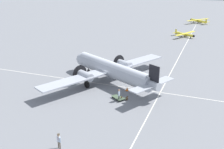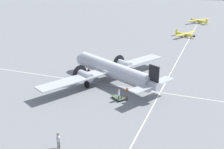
# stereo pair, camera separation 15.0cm
# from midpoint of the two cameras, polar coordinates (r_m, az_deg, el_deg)

# --- Properties ---
(ground_plane) EXTENTS (300.00, 300.00, 0.00)m
(ground_plane) POSITION_cam_midpoint_polar(r_m,az_deg,el_deg) (47.67, 0.09, -1.73)
(ground_plane) COLOR slate
(apron_line_eastwest) EXTENTS (120.00, 0.16, 0.01)m
(apron_line_eastwest) POSITION_cam_midpoint_polar(r_m,az_deg,el_deg) (45.59, 10.11, -3.14)
(apron_line_eastwest) COLOR silver
(apron_line_eastwest) RESTS_ON ground_plane
(apron_line_northsouth) EXTENTS (0.16, 120.00, 0.01)m
(apron_line_northsouth) POSITION_cam_midpoint_polar(r_m,az_deg,el_deg) (46.83, -0.34, -2.15)
(apron_line_northsouth) COLOR silver
(apron_line_northsouth) RESTS_ON ground_plane
(airliner_main) EXTENTS (24.04, 19.05, 5.42)m
(airliner_main) POSITION_cam_midpoint_polar(r_m,az_deg,el_deg) (47.07, -0.20, 1.11)
(airliner_main) COLOR #ADB2BC
(airliner_main) RESTS_ON ground_plane
(crew_foreground) EXTENTS (0.37, 0.58, 1.77)m
(crew_foreground) POSITION_cam_midpoint_polar(r_m,az_deg,el_deg) (31.17, -10.73, -12.80)
(crew_foreground) COLOR #473D2D
(crew_foreground) RESTS_ON ground_plane
(passenger_boarding) EXTENTS (0.63, 0.29, 1.84)m
(passenger_boarding) POSITION_cam_midpoint_polar(r_m,az_deg,el_deg) (40.85, 1.49, -3.97)
(passenger_boarding) COLOR #2D2D33
(passenger_boarding) RESTS_ON ground_plane
(suitcase_near_door) EXTENTS (0.35, 0.13, 0.54)m
(suitcase_near_door) POSITION_cam_midpoint_polar(r_m,az_deg,el_deg) (41.55, 2.04, -4.86)
(suitcase_near_door) COLOR #47331E
(suitcase_near_door) RESTS_ON ground_plane
(suitcase_upright_spare) EXTENTS (0.50, 0.18, 0.52)m
(suitcase_upright_spare) POSITION_cam_midpoint_polar(r_m,az_deg,el_deg) (41.66, 3.14, -4.82)
(suitcase_upright_spare) COLOR brown
(suitcase_upright_spare) RESTS_ON ground_plane
(baggage_cart) EXTENTS (2.19, 2.41, 0.56)m
(baggage_cart) POSITION_cam_midpoint_polar(r_m,az_deg,el_deg) (41.74, 1.36, -4.68)
(baggage_cart) COLOR #4C6047
(baggage_cart) RESTS_ON ground_plane
(light_aircraft_distant) EXTENTS (8.36, 6.55, 1.77)m
(light_aircraft_distant) POSITION_cam_midpoint_polar(r_m,az_deg,el_deg) (83.60, 14.73, 7.91)
(light_aircraft_distant) COLOR yellow
(light_aircraft_distant) RESTS_ON ground_plane
(light_aircraft_taxiing) EXTENTS (8.79, 7.96, 2.01)m
(light_aircraft_taxiing) POSITION_cam_midpoint_polar(r_m,az_deg,el_deg) (107.44, 17.25, 10.38)
(light_aircraft_taxiing) COLOR yellow
(light_aircraft_taxiing) RESTS_ON ground_plane
(traffic_cone) EXTENTS (0.49, 0.49, 0.64)m
(traffic_cone) POSITION_cam_midpoint_polar(r_m,az_deg,el_deg) (44.66, 3.18, -2.93)
(traffic_cone) COLOR orange
(traffic_cone) RESTS_ON ground_plane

